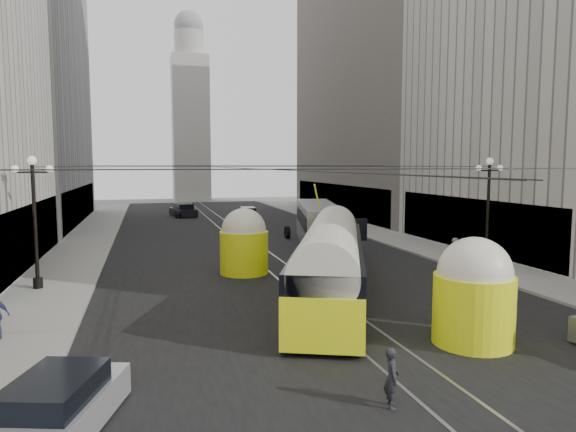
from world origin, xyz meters
TOP-DOWN VIEW (x-y plane):
  - road at (0.00, 32.50)m, footprint 20.00×85.00m
  - sidewalk_left at (-12.00, 36.00)m, footprint 4.00×72.00m
  - sidewalk_right at (12.00, 36.00)m, footprint 4.00×72.00m
  - rail_left at (-0.75, 32.50)m, footprint 0.12×85.00m
  - rail_right at (0.75, 32.50)m, footprint 0.12×85.00m
  - building_left_far at (-19.99, 48.00)m, footprint 12.60×28.60m
  - building_right_far at (20.00, 48.00)m, footprint 12.60×32.60m
  - distant_tower at (0.00, 80.00)m, footprint 6.00×6.00m
  - lamppost_left_mid at (-12.60, 18.00)m, footprint 1.86×0.44m
  - lamppost_right_mid at (12.60, 18.00)m, footprint 1.86×0.44m
  - catenary at (0.12, 31.49)m, footprint 25.00×72.00m
  - streetcar at (0.50, 12.68)m, footprint 8.15×15.98m
  - city_bus at (5.02, 27.74)m, footprint 5.33×12.71m
  - sedan_silver at (-9.50, 3.26)m, footprint 3.11×4.81m
  - sedan_white_far at (3.39, 47.23)m, footprint 2.11×4.45m
  - sedan_dark_far at (-3.33, 52.46)m, footprint 3.07×5.14m
  - pedestrian_crossing_a at (-1.57, 2.59)m, footprint 0.52×0.65m
  - pedestrian_sidewalk_right at (10.50, 18.13)m, footprint 0.86×0.67m

SIDE VIEW (x-z plane):
  - road at x=0.00m, z-range -0.01..0.01m
  - rail_left at x=-0.75m, z-range -0.02..0.02m
  - rail_right at x=0.75m, z-range -0.02..0.02m
  - sidewalk_left at x=-12.00m, z-range 0.00..0.15m
  - sidewalk_right at x=12.00m, z-range 0.00..0.15m
  - sedan_white_far at x=3.39m, z-range -0.06..1.30m
  - sedan_silver at x=-9.50m, z-range -0.07..1.34m
  - sedan_dark_far at x=-3.33m, z-range -0.07..1.45m
  - pedestrian_crossing_a at x=-1.57m, z-range 0.00..1.54m
  - pedestrian_sidewalk_right at x=10.50m, z-range 0.15..1.70m
  - city_bus at x=5.02m, z-range 0.15..3.28m
  - streetcar at x=0.50m, z-range -0.04..3.70m
  - lamppost_left_mid at x=-12.60m, z-range 0.56..6.93m
  - lamppost_right_mid at x=12.60m, z-range 0.56..6.93m
  - catenary at x=0.12m, z-range 5.77..6.00m
  - building_left_far at x=-19.99m, z-range 0.01..28.61m
  - distant_tower at x=0.00m, z-range -0.71..30.65m
  - building_right_far at x=20.00m, z-range 0.01..32.61m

